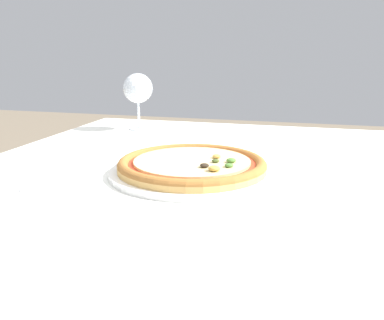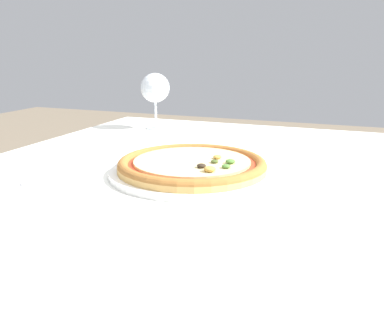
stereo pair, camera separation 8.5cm
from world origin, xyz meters
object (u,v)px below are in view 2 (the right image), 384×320
object	(u,v)px
pizza_plate	(192,166)
wine_glass_far_right	(155,89)
dining_table	(306,219)
fork	(9,188)

from	to	relation	value
pizza_plate	wine_glass_far_right	world-z (taller)	wine_glass_far_right
dining_table	wine_glass_far_right	bearing A→B (deg)	141.33
fork	wine_glass_far_right	distance (m)	0.65
pizza_plate	fork	world-z (taller)	pizza_plate
fork	wine_glass_far_right	world-z (taller)	wine_glass_far_right
fork	wine_glass_far_right	bearing A→B (deg)	91.21
pizza_plate	wine_glass_far_right	bearing A→B (deg)	123.91
dining_table	wine_glass_far_right	xyz separation A→B (m)	(-0.52, 0.41, 0.19)
dining_table	fork	xyz separation A→B (m)	(-0.50, -0.22, 0.07)
dining_table	pizza_plate	world-z (taller)	pizza_plate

